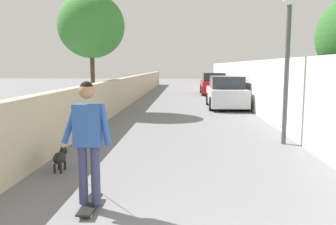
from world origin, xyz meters
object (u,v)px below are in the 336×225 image
(tree_left_mid, at_px, (91,26))
(dog, at_px, (60,157))
(person_skateboarder, at_px, (88,133))
(car_near, at_px, (226,93))
(car_far, at_px, (213,84))
(skateboard, at_px, (90,204))
(lamp_post, at_px, (288,39))

(tree_left_mid, distance_m, dog, 9.47)
(person_skateboarder, relative_size, dog, 0.84)
(tree_left_mid, bearing_deg, dog, -169.16)
(tree_left_mid, relative_size, car_near, 1.30)
(tree_left_mid, height_order, car_far, tree_left_mid)
(person_skateboarder, xyz_separation_m, car_near, (12.42, -3.33, -0.39))
(car_near, bearing_deg, skateboard, 165.01)
(lamp_post, height_order, dog, lamp_post)
(dog, bearing_deg, skateboard, -148.74)
(skateboard, xyz_separation_m, car_far, (20.59, -3.33, 0.65))
(person_skateboarder, distance_m, dog, 2.22)
(lamp_post, bearing_deg, car_far, 2.12)
(skateboard, bearing_deg, person_skateboarder, 180.00)
(car_near, xyz_separation_m, car_far, (8.16, -0.00, 0.00))
(lamp_post, bearing_deg, car_near, 4.28)
(skateboard, height_order, car_near, car_near)
(dog, xyz_separation_m, car_near, (10.66, -4.39, 0.44))
(lamp_post, distance_m, skateboard, 6.46)
(tree_left_mid, relative_size, person_skateboarder, 2.94)
(car_near, relative_size, car_far, 0.95)
(lamp_post, relative_size, car_far, 0.94)
(car_near, bearing_deg, tree_left_mid, 108.29)
(skateboard, xyz_separation_m, person_skateboarder, (-0.00, 0.00, 1.04))
(tree_left_mid, distance_m, person_skateboarder, 11.09)
(lamp_post, distance_m, person_skateboarder, 6.12)
(tree_left_mid, height_order, person_skateboarder, tree_left_mid)
(tree_left_mid, relative_size, skateboard, 6.35)
(person_skateboarder, bearing_deg, car_near, -14.99)
(lamp_post, xyz_separation_m, person_skateboarder, (-4.41, 3.93, -1.59))
(lamp_post, xyz_separation_m, skateboard, (-4.41, 3.93, -2.63))
(dog, distance_m, car_far, 19.34)
(skateboard, distance_m, person_skateboarder, 1.04)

